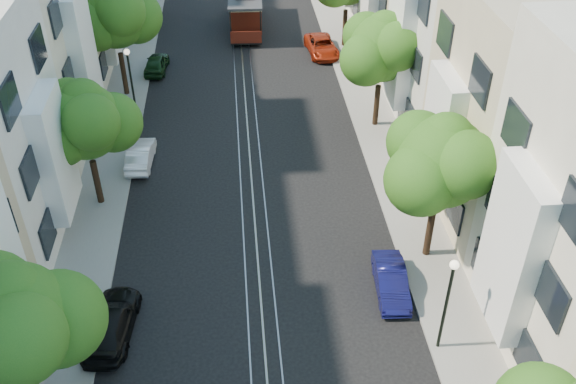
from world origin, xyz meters
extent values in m
plane|color=black|center=(0.00, 28.00, 0.00)|extent=(200.00, 200.00, 0.00)
cube|color=gray|center=(7.25, 28.00, 0.06)|extent=(2.50, 80.00, 0.12)
cube|color=gray|center=(-7.25, 28.00, 0.06)|extent=(2.50, 80.00, 0.12)
cube|color=gray|center=(-0.55, 28.00, 0.01)|extent=(0.06, 80.00, 0.02)
cube|color=gray|center=(0.00, 28.00, 0.01)|extent=(0.06, 80.00, 0.02)
cube|color=gray|center=(0.55, 28.00, 0.01)|extent=(0.06, 80.00, 0.02)
cube|color=tan|center=(0.00, 28.00, 0.00)|extent=(0.08, 80.00, 0.01)
cube|color=white|center=(8.20, 4.00, 4.62)|extent=(0.90, 3.04, 6.05)
cube|color=beige|center=(12.00, 12.00, 5.00)|extent=(7.00, 8.00, 10.00)
cube|color=white|center=(8.20, 12.00, 4.20)|extent=(0.90, 3.04, 5.50)
cube|color=silver|center=(12.00, 20.00, 6.00)|extent=(7.00, 8.00, 12.00)
cube|color=white|center=(8.20, 20.00, 5.04)|extent=(0.90, 3.04, 6.60)
cube|color=white|center=(8.20, 28.00, 3.78)|extent=(0.90, 3.04, 4.95)
cube|color=white|center=(-8.20, 12.00, 4.12)|extent=(0.90, 3.04, 5.39)
cube|color=white|center=(-8.20, 20.00, 4.94)|extent=(0.90, 3.04, 6.47)
cube|color=silver|center=(-12.00, 28.00, 4.41)|extent=(7.00, 8.00, 8.82)
cube|color=white|center=(-8.20, 28.00, 3.70)|extent=(0.90, 3.04, 4.85)
cylinder|color=black|center=(7.20, 9.00, 1.34)|extent=(0.30, 0.30, 2.45)
sphere|color=#1E5214|center=(7.20, 9.00, 4.81)|extent=(3.64, 3.64, 3.64)
sphere|color=#1E5214|center=(8.30, 9.50, 4.41)|extent=(2.91, 2.91, 2.91)
sphere|color=#1E5214|center=(6.25, 8.30, 4.51)|extent=(2.84, 2.84, 2.84)
sphere|color=#1E5214|center=(7.30, 9.10, 5.71)|extent=(2.18, 2.18, 2.18)
cylinder|color=black|center=(7.20, 20.00, 1.31)|extent=(0.30, 0.30, 2.38)
sphere|color=#1E5214|center=(7.20, 20.00, 4.68)|extent=(3.54, 3.54, 3.54)
sphere|color=#1E5214|center=(8.30, 20.50, 4.28)|extent=(2.83, 2.83, 2.83)
sphere|color=#1E5214|center=(6.25, 19.30, 4.38)|extent=(2.76, 2.76, 2.76)
sphere|color=#1E5214|center=(7.30, 20.10, 5.58)|extent=(2.12, 2.12, 2.12)
cylinder|color=black|center=(7.20, 31.00, 1.38)|extent=(0.30, 0.30, 2.52)
sphere|color=#1E5214|center=(-7.20, 2.00, 4.81)|extent=(3.64, 3.64, 3.64)
sphere|color=#1E5214|center=(-6.10, 2.50, 4.41)|extent=(2.91, 2.91, 2.91)
sphere|color=#1E5214|center=(-7.10, 2.10, 5.71)|extent=(2.18, 2.18, 2.18)
cylinder|color=black|center=(-7.20, 14.00, 1.26)|extent=(0.30, 0.30, 2.27)
sphere|color=#1E5214|center=(-7.20, 14.00, 4.47)|extent=(3.38, 3.38, 3.38)
sphere|color=#1E5214|center=(-6.10, 14.50, 4.07)|extent=(2.70, 2.70, 2.70)
sphere|color=#1E5214|center=(-8.15, 13.30, 4.17)|extent=(2.64, 2.64, 2.64)
sphere|color=#1E5214|center=(-7.10, 14.10, 5.38)|extent=(2.03, 2.03, 2.03)
cylinder|color=black|center=(-7.20, 25.00, 1.43)|extent=(0.30, 0.30, 2.62)
sphere|color=#1E5214|center=(-7.20, 25.00, 5.14)|extent=(3.90, 3.90, 3.90)
sphere|color=#1E5214|center=(-6.10, 25.50, 4.74)|extent=(3.12, 3.12, 3.12)
sphere|color=#1E5214|center=(-8.15, 24.30, 4.84)|extent=(3.04, 3.04, 3.04)
cylinder|color=black|center=(-7.20, 36.00, 1.31)|extent=(0.30, 0.30, 2.38)
cylinder|color=black|center=(6.30, 4.00, 2.12)|extent=(0.12, 0.12, 4.00)
sphere|color=#FFF2CC|center=(6.30, 4.00, 4.12)|extent=(0.32, 0.32, 0.32)
cylinder|color=black|center=(-6.30, 22.00, 2.12)|extent=(0.12, 0.12, 4.00)
sphere|color=#FFF2CC|center=(-6.30, 22.00, 4.12)|extent=(0.32, 0.32, 0.32)
cube|color=black|center=(0.50, 34.98, 0.42)|extent=(2.45, 7.60, 0.28)
cube|color=#52170D|center=(0.50, 34.98, 1.55)|extent=(2.44, 4.78, 2.26)
imported|color=#0D0E43|center=(5.20, 7.02, 0.55)|extent=(1.36, 3.39, 1.10)
imported|color=#9C260E|center=(5.48, 29.93, 0.56)|extent=(2.19, 4.15, 1.11)
imported|color=black|center=(-5.60, 5.80, 0.58)|extent=(2.02, 4.15, 1.16)
imported|color=white|center=(-5.60, 17.24, 0.55)|extent=(1.34, 3.38, 1.10)
imported|color=black|center=(-5.60, 28.18, 0.56)|extent=(1.60, 3.39, 1.12)
camera|label=1|loc=(-0.54, -10.95, 18.51)|focal=40.00mm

